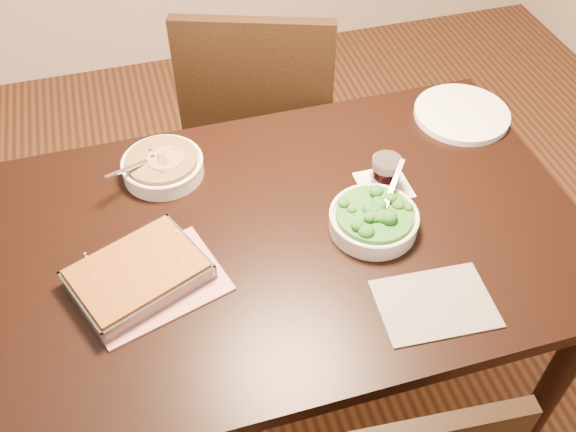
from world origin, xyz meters
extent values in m
plane|color=#3F1C12|center=(0.00, 0.00, 0.00)|extent=(4.00, 4.00, 0.00)
cube|color=black|center=(0.00, 0.00, 0.73)|extent=(1.40, 0.90, 0.04)
cube|color=black|center=(0.00, 0.00, 0.66)|extent=(1.26, 0.76, 0.08)
cylinder|color=black|center=(0.62, -0.37, 0.35)|extent=(0.07, 0.07, 0.71)
cylinder|color=black|center=(-0.62, 0.37, 0.35)|extent=(0.07, 0.07, 0.71)
cylinder|color=black|center=(0.62, 0.37, 0.35)|extent=(0.07, 0.07, 0.71)
cube|color=#BF3640|center=(-0.34, -0.07, 0.75)|extent=(0.35, 0.29, 0.01)
cube|color=#28272F|center=(0.23, -0.29, 0.75)|extent=(0.26, 0.19, 0.00)
cube|color=white|center=(0.27, 0.08, 0.75)|extent=(0.13, 0.13, 0.00)
cylinder|color=white|center=(-0.27, 0.28, 0.77)|extent=(0.21, 0.21, 0.04)
torus|color=white|center=(-0.27, 0.28, 0.79)|extent=(0.21, 0.21, 0.01)
cylinder|color=#372A0F|center=(-0.27, 0.28, 0.80)|extent=(0.18, 0.18, 0.02)
cube|color=silver|center=(-0.32, 0.25, 0.81)|extent=(0.11, 0.09, 0.04)
cylinder|color=maroon|center=(-0.26, 0.28, 0.81)|extent=(0.09, 0.09, 0.00)
cylinder|color=white|center=(0.19, -0.05, 0.77)|extent=(0.21, 0.21, 0.04)
torus|color=white|center=(0.19, -0.05, 0.79)|extent=(0.21, 0.21, 0.01)
cylinder|color=#154911|center=(0.19, -0.05, 0.80)|extent=(0.19, 0.19, 0.02)
cube|color=silver|center=(0.23, 0.01, 0.81)|extent=(0.10, 0.12, 0.04)
cube|color=silver|center=(-0.37, -0.06, 0.75)|extent=(0.34, 0.30, 0.01)
cube|color=#51280B|center=(-0.37, -0.06, 0.78)|extent=(0.32, 0.28, 0.04)
cube|color=silver|center=(-0.41, 0.04, 0.78)|extent=(0.26, 0.11, 0.04)
cube|color=silver|center=(-0.33, -0.15, 0.78)|extent=(0.26, 0.11, 0.04)
cube|color=silver|center=(-0.25, 0.00, 0.78)|extent=(0.09, 0.19, 0.04)
cube|color=silver|center=(-0.50, -0.11, 0.78)|extent=(0.09, 0.19, 0.04)
cylinder|color=black|center=(0.27, 0.08, 0.78)|extent=(0.07, 0.07, 0.06)
cylinder|color=silver|center=(0.27, 0.08, 0.83)|extent=(0.07, 0.07, 0.02)
cylinder|color=white|center=(0.59, 0.29, 0.76)|extent=(0.27, 0.27, 0.02)
cube|color=black|center=(0.12, 0.76, 0.48)|extent=(0.59, 0.59, 0.04)
cylinder|color=black|center=(0.38, 0.88, 0.23)|extent=(0.04, 0.04, 0.45)
cylinder|color=black|center=(0.24, 0.50, 0.23)|extent=(0.04, 0.04, 0.45)
cylinder|color=black|center=(-0.01, 1.02, 0.23)|extent=(0.04, 0.04, 0.45)
cylinder|color=black|center=(-0.14, 0.64, 0.23)|extent=(0.04, 0.04, 0.45)
cube|color=black|center=(0.05, 0.56, 0.74)|extent=(0.45, 0.19, 0.50)
camera|label=1|loc=(-0.30, -0.99, 1.89)|focal=40.00mm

